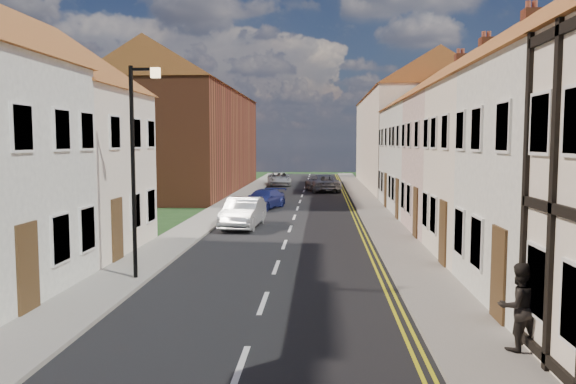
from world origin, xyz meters
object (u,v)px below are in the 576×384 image
object	(u,v)px
car_distant_b	(322,183)
car_far	(264,199)
car_distant	(279,179)
pedestrian_right	(519,307)
car_mid	(243,213)
lamppost	(136,158)

from	to	relation	value
car_distant_b	car_far	bearing A→B (deg)	62.59
car_distant	pedestrian_right	size ratio (longest dim) A/B	2.76
car_mid	car_distant_b	size ratio (longest dim) A/B	0.87
pedestrian_right	car_distant_b	size ratio (longest dim) A/B	0.34
car_distant	car_far	bearing A→B (deg)	-94.67
car_far	car_distant	size ratio (longest dim) A/B	0.88
lamppost	car_distant	size ratio (longest dim) A/B	1.31
lamppost	car_distant	distance (m)	36.05
car_mid	lamppost	bearing A→B (deg)	-94.83
lamppost	car_distant_b	distance (m)	30.60
car_mid	car_distant_b	bearing A→B (deg)	83.27
car_mid	pedestrian_right	xyz separation A→B (m)	(7.32, -15.45, 0.24)
lamppost	car_far	bearing A→B (deg)	84.25
lamppost	car_mid	size ratio (longest dim) A/B	1.40
lamppost	car_mid	bearing A→B (deg)	81.21
car_mid	car_distant	xyz separation A→B (m)	(-0.25, 25.59, -0.07)
car_distant_b	lamppost	bearing A→B (deg)	68.60
pedestrian_right	car_far	bearing A→B (deg)	-83.54
car_far	car_distant_b	world-z (taller)	car_distant_b
lamppost	car_mid	world-z (taller)	lamppost
car_far	car_distant_b	bearing A→B (deg)	91.64
car_distant	car_distant_b	distance (m)	7.11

